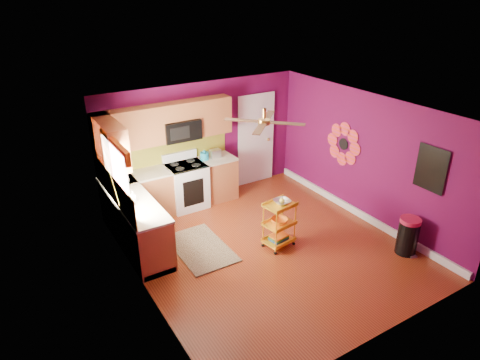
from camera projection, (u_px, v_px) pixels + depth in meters
ground at (267, 247)px, 7.64m from camera, size 5.00×5.00×0.00m
room_envelope at (272, 163)px, 6.97m from camera, size 4.54×5.04×2.52m
lower_cabinets at (157, 204)px, 8.23m from camera, size 2.81×2.31×0.94m
electric_range at (187, 185)px, 8.86m from camera, size 0.76×0.66×1.13m
upper_cabinetry at (149, 130)px, 7.98m from camera, size 2.80×2.30×1.26m
left_window at (116, 163)px, 6.68m from camera, size 0.08×1.35×1.08m
panel_door at (256, 140)px, 9.76m from camera, size 0.95×0.11×2.15m
right_wall_art at (380, 154)px, 7.83m from camera, size 0.04×2.74×1.04m
ceiling_fan at (264, 121)px, 6.83m from camera, size 1.01×1.01×0.26m
shag_rug at (201, 248)px, 7.60m from camera, size 0.87×1.42×0.02m
rolling_cart at (280, 222)px, 7.50m from camera, size 0.57×0.45×0.94m
trash_can at (408, 236)px, 7.36m from camera, size 0.44×0.44×0.68m
teal_kettle at (204, 156)px, 8.90m from camera, size 0.18×0.18×0.21m
toaster at (215, 154)px, 8.99m from camera, size 0.22×0.15×0.18m
soap_bottle_a at (133, 196)px, 7.19m from camera, size 0.08×0.09×0.19m
soap_bottle_b at (123, 186)px, 7.59m from camera, size 0.12×0.12×0.16m
counter_dish at (122, 181)px, 7.90m from camera, size 0.26×0.26×0.06m
counter_cup at (132, 203)px, 7.09m from camera, size 0.12×0.12×0.09m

